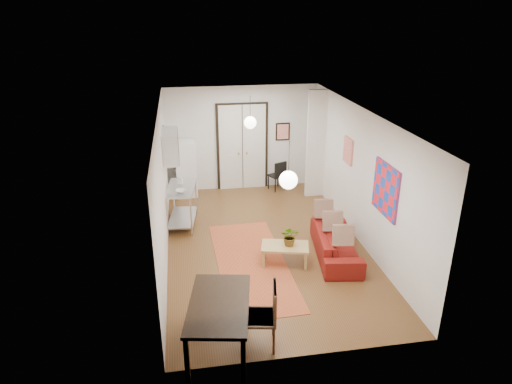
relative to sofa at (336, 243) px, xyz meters
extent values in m
plane|color=brown|center=(-1.36, 0.73, -0.29)|extent=(7.00, 7.00, 0.00)
cube|color=silver|center=(-1.36, 0.73, 2.61)|extent=(4.20, 7.00, 0.02)
cube|color=silver|center=(-1.36, 4.23, 1.16)|extent=(4.20, 0.02, 2.90)
cube|color=silver|center=(-1.36, -2.77, 1.16)|extent=(4.20, 0.02, 2.90)
cube|color=silver|center=(-3.46, 0.73, 1.16)|extent=(0.02, 7.00, 2.90)
cube|color=silver|center=(0.74, 0.73, 1.16)|extent=(0.02, 7.00, 2.90)
cube|color=silver|center=(-1.36, 4.19, 0.91)|extent=(1.44, 0.06, 2.50)
cube|color=silver|center=(0.49, 3.28, 1.16)|extent=(0.50, 0.10, 2.90)
cube|color=silver|center=(-3.28, 2.23, 1.61)|extent=(0.35, 1.00, 0.70)
cube|color=red|center=(0.71, -0.52, 1.36)|extent=(0.05, 1.00, 1.00)
cube|color=#F6E6CD|center=(0.71, 1.53, 1.51)|extent=(0.05, 0.50, 0.60)
cube|color=red|center=(-0.21, 4.20, 1.31)|extent=(0.40, 0.03, 0.50)
cube|color=#A16B43|center=(-3.43, 2.73, 1.66)|extent=(0.03, 0.44, 0.54)
sphere|color=white|center=(-1.36, 2.73, 1.96)|extent=(0.30, 0.30, 0.30)
cylinder|color=black|center=(-1.36, 2.73, 2.36)|extent=(0.01, 0.01, 0.50)
sphere|color=white|center=(-1.36, -1.27, 1.96)|extent=(0.30, 0.30, 0.30)
cylinder|color=black|center=(-1.36, -1.27, 2.36)|extent=(0.01, 0.01, 0.50)
cube|color=#C65B31|center=(-1.78, -0.02, -0.29)|extent=(1.47, 3.69, 0.01)
imported|color=maroon|center=(0.00, 0.00, 0.00)|extent=(2.09, 1.05, 0.58)
cube|color=tan|center=(-1.11, -0.14, 0.10)|extent=(1.03, 0.73, 0.04)
cube|color=tan|center=(-1.53, -0.35, -0.11)|extent=(0.06, 0.06, 0.37)
cube|color=tan|center=(-0.70, -0.35, -0.11)|extent=(0.06, 0.06, 0.37)
cube|color=tan|center=(-1.53, 0.07, -0.11)|extent=(0.06, 0.06, 0.37)
cube|color=tan|center=(-0.70, 0.07, -0.11)|extent=(0.06, 0.06, 0.37)
imported|color=#295D2D|center=(-1.01, -0.14, 0.33)|extent=(0.43, 0.39, 0.41)
cube|color=#BBBDC0|center=(-3.11, 2.02, 0.65)|extent=(0.80, 1.33, 0.04)
cube|color=#BBBDC0|center=(-3.11, 2.02, -0.10)|extent=(0.75, 1.29, 0.03)
cylinder|color=#BBBDC0|center=(-3.39, 1.43, 0.18)|extent=(0.04, 0.04, 0.94)
cylinder|color=#BBBDC0|center=(-2.84, 1.43, 0.18)|extent=(0.04, 0.04, 0.94)
cylinder|color=#BBBDC0|center=(-3.39, 2.61, 0.18)|extent=(0.04, 0.04, 0.94)
cylinder|color=#BBBDC0|center=(-2.84, 2.61, 0.18)|extent=(0.04, 0.04, 0.94)
imported|color=silver|center=(-3.11, 1.72, 0.70)|extent=(0.28, 0.28, 0.06)
imported|color=teal|center=(-3.11, 2.27, 0.77)|extent=(0.11, 0.11, 0.20)
cube|color=white|center=(-2.96, 3.88, 0.47)|extent=(0.58, 0.58, 1.53)
cube|color=black|center=(-2.64, -2.42, 0.52)|extent=(1.13, 1.66, 0.05)
cube|color=black|center=(-3.02, -3.13, 0.10)|extent=(0.08, 0.08, 0.78)
cube|color=black|center=(-2.26, -3.13, 0.10)|extent=(0.08, 0.08, 0.78)
cube|color=black|center=(-3.02, -1.71, 0.10)|extent=(0.08, 0.08, 0.78)
cube|color=black|center=(-2.26, -1.71, 0.10)|extent=(0.08, 0.08, 0.78)
cube|color=#362011|center=(-2.04, -2.39, 0.21)|extent=(0.58, 0.56, 0.04)
cube|color=#362011|center=(-2.04, -2.16, 0.49)|extent=(0.13, 0.48, 0.52)
cylinder|color=#362011|center=(-2.25, -2.61, -0.04)|extent=(0.03, 0.03, 0.50)
cylinder|color=#362011|center=(-1.83, -2.61, -0.04)|extent=(0.03, 0.03, 0.50)
cylinder|color=#362011|center=(-2.25, -2.17, -0.04)|extent=(0.03, 0.03, 0.50)
cylinder|color=#362011|center=(-1.83, -2.17, -0.04)|extent=(0.03, 0.03, 0.50)
cube|color=#362011|center=(-2.04, -2.42, 0.21)|extent=(0.58, 0.56, 0.04)
cube|color=#362011|center=(-2.04, -2.19, 0.49)|extent=(0.13, 0.48, 0.52)
cylinder|color=#362011|center=(-2.25, -2.64, -0.04)|extent=(0.03, 0.03, 0.50)
cylinder|color=#362011|center=(-1.83, -2.64, -0.04)|extent=(0.03, 0.03, 0.50)
cylinder|color=#362011|center=(-2.25, -2.20, -0.04)|extent=(0.03, 0.03, 0.50)
cylinder|color=#362011|center=(-1.83, -2.20, -0.04)|extent=(0.03, 0.03, 0.50)
cube|color=black|center=(-0.43, 3.88, 0.13)|extent=(0.52, 0.52, 0.04)
cube|color=black|center=(-0.43, 4.06, 0.36)|extent=(0.37, 0.20, 0.42)
cylinder|color=black|center=(-0.60, 3.71, -0.08)|extent=(0.03, 0.03, 0.42)
cylinder|color=black|center=(-0.27, 3.71, -0.08)|extent=(0.03, 0.03, 0.42)
cylinder|color=black|center=(-0.60, 4.05, -0.08)|extent=(0.03, 0.03, 0.42)
cylinder|color=black|center=(-0.27, 4.05, -0.08)|extent=(0.03, 0.03, 0.42)
camera|label=1|loc=(-3.02, -7.97, 4.54)|focal=32.00mm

